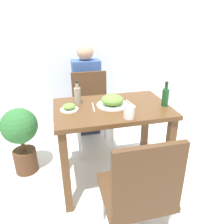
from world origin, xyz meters
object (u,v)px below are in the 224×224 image
chair_near (139,191)px  condiment_bottle (77,95)px  drink_cup (129,112)px  side_plate (69,108)px  chair_far (91,107)px  person_figure (87,91)px  potted_plant_left (21,135)px  food_plate (112,101)px  sauce_bottle (165,96)px

chair_near → condiment_bottle: bearing=-72.3°
chair_near → drink_cup: 0.56m
drink_cup → condiment_bottle: condiment_bottle is taller
chair_near → side_plate: bearing=-64.0°
chair_near → chair_far: 1.37m
drink_cup → condiment_bottle: size_ratio=0.45×
person_figure → condiment_bottle: bearing=-102.4°
potted_plant_left → person_figure: (0.74, 0.67, 0.16)m
person_figure → chair_far: bearing=-90.4°
chair_near → food_plate: bearing=-91.2°
chair_near → potted_plant_left: (-0.80, 1.04, -0.08)m
chair_near → condiment_bottle: (-0.26, 0.82, 0.35)m
chair_near → condiment_bottle: size_ratio=4.19×
chair_far → drink_cup: size_ratio=9.32×
condiment_bottle → chair_near: bearing=-72.3°
chair_far → potted_plant_left: chair_far is taller
chair_near → potted_plant_left: size_ratio=1.30×
side_plate → person_figure: (0.28, 1.01, -0.21)m
food_plate → condiment_bottle: condiment_bottle is taller
chair_far → food_plate: bearing=-82.7°
chair_far → condiment_bottle: (-0.19, -0.54, 0.35)m
chair_near → chair_far: size_ratio=1.00×
drink_cup → potted_plant_left: drink_cup is taller
food_plate → chair_far: bearing=97.3°
side_plate → sauce_bottle: sauce_bottle is taller
chair_near → chair_far: same height
food_plate → drink_cup: size_ratio=2.81×
side_plate → condiment_bottle: bearing=55.5°
person_figure → drink_cup: bearing=-83.7°
sauce_bottle → potted_plant_left: bearing=160.7°
chair_near → chair_far: bearing=-87.2°
chair_near → potted_plant_left: 1.32m
chair_far → condiment_bottle: bearing=-109.6°
chair_near → person_figure: person_figure is taller
potted_plant_left → chair_far: bearing=23.7°
chair_far → food_plate: (0.08, -0.65, 0.31)m
side_plate → person_figure: 1.07m
chair_near → side_plate: chair_near is taller
sauce_bottle → condiment_bottle: size_ratio=1.00×
chair_near → drink_cup: bearing=-99.4°
chair_near → side_plate: (-0.34, 0.70, 0.29)m
drink_cup → person_figure: bearing=96.3°
person_figure → sauce_bottle: bearing=-65.4°
drink_cup → sauce_bottle: sauce_bottle is taller
chair_far → person_figure: person_figure is taller
food_plate → sauce_bottle: (0.42, -0.11, 0.04)m
food_plate → potted_plant_left: 0.96m
person_figure → side_plate: bearing=-105.4°
drink_cup → condiment_bottle: (-0.34, 0.37, 0.03)m
chair_far → potted_plant_left: 0.81m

